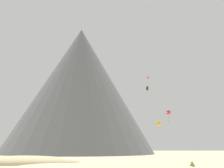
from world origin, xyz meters
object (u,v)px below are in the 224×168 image
bush_mid_center (35,167)px  kite_black_mid (147,89)px  kite_red_low (169,112)px  kite_indigo_low (95,128)px  rock_massif (81,90)px  bush_low_patch (192,164)px  bush_far_right (180,167)px  kite_gold_low (159,123)px  kite_rainbow_high (148,78)px

bush_mid_center → kite_black_mid: kite_black_mid is taller
kite_black_mid → kite_red_low: (6.79, 2.25, -7.00)m
bush_mid_center → kite_indigo_low: kite_indigo_low is taller
bush_mid_center → kite_black_mid: 46.45m
bush_mid_center → kite_red_low: bearing=48.7°
rock_massif → kite_black_mid: bearing=-65.5°
bush_low_patch → kite_black_mid: 35.87m
bush_far_right → kite_gold_low: bearing=82.5°
kite_black_mid → kite_gold_low: (5.65, 12.10, -9.56)m
kite_red_low → kite_indigo_low: (-22.60, -11.73, -5.73)m
kite_gold_low → bush_far_right: bearing=-151.0°
bush_mid_center → kite_gold_low: (30.29, 45.59, 11.14)m
kite_rainbow_high → rock_massif: bearing=-52.4°
bush_mid_center → bush_low_patch: bearing=8.5°
bush_low_patch → kite_red_low: (3.83, 31.60, 13.40)m
bush_far_right → kite_red_low: (7.04, 34.72, 13.69)m
bush_low_patch → kite_black_mid: (-2.96, 29.35, 20.40)m
bush_mid_center → kite_gold_low: bearing=56.4°
bush_low_patch → kite_rainbow_high: bearing=90.2°
kite_black_mid → kite_indigo_low: bearing=-154.1°
kite_red_low → rock_massif: bearing=97.3°
kite_black_mid → kite_red_low: size_ratio=0.83×
kite_gold_low → kite_rainbow_high: size_ratio=0.56×
rock_massif → kite_rainbow_high: rock_massif is taller
bush_mid_center → rock_massif: (-1.14, 90.14, 32.33)m
bush_far_right → kite_indigo_low: size_ratio=1.26×
bush_low_patch → rock_massif: 96.17m
kite_gold_low → kite_indigo_low: size_ratio=1.35×
rock_massif → kite_rainbow_high: size_ratio=24.24×
bush_mid_center → kite_red_low: size_ratio=0.72×
kite_black_mid → kite_gold_low: kite_black_mid is taller
bush_low_patch → kite_rainbow_high: (-0.15, 43.77, 27.53)m
bush_far_right → rock_massif: bearing=106.0°
bush_far_right → kite_black_mid: 38.51m
kite_indigo_low → kite_red_low: bearing=-16.0°
kite_black_mid → kite_indigo_low: kite_black_mid is taller
kite_gold_low → kite_rainbow_high: kite_rainbow_high is taller
rock_massif → kite_black_mid: (25.78, -56.65, -11.63)m
bush_low_patch → kite_indigo_low: size_ratio=0.80×
bush_mid_center → kite_gold_low: 55.86m
bush_mid_center → kite_rainbow_high: 61.83m
kite_gold_low → kite_indigo_low: kite_gold_low is taller
rock_massif → kite_indigo_low: size_ratio=57.98×
bush_low_patch → bush_far_right: size_ratio=0.63×
rock_massif → bush_mid_center: bearing=-89.3°
kite_gold_low → bush_mid_center: bearing=-177.1°
bush_mid_center → kite_indigo_low: size_ratio=1.90×
bush_mid_center → kite_rainbow_high: kite_rainbow_high is taller
bush_low_patch → kite_gold_low: kite_gold_low is taller
kite_rainbow_high → kite_indigo_low: (-18.62, -23.90, -19.86)m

